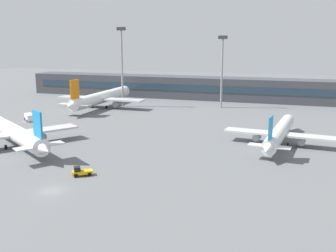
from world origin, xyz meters
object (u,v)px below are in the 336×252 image
at_px(airplane_near, 13,132).
at_px(airplane_far, 102,97).
at_px(floodlight_tower_west, 122,62).
at_px(airplane_mid, 280,132).
at_px(service_van_white, 29,117).
at_px(floodlight_tower_east, 222,66).
at_px(baggage_tug_yellow, 81,172).

relative_size(airplane_near, airplane_far, 0.78).
bearing_deg(floodlight_tower_west, airplane_mid, -33.50).
bearing_deg(airplane_mid, airplane_far, 151.74).
distance_m(airplane_mid, service_van_white, 73.64).
bearing_deg(floodlight_tower_east, floodlight_tower_west, -166.01).
bearing_deg(floodlight_tower_east, airplane_mid, -64.27).
height_order(airplane_far, floodlight_tower_east, floodlight_tower_east).
bearing_deg(floodlight_tower_west, service_van_white, -115.98).
bearing_deg(service_van_white, airplane_near, -60.02).
relative_size(airplane_near, floodlight_tower_west, 1.29).
xyz_separation_m(airplane_mid, floodlight_tower_west, (-57.33, 37.95, 13.52)).
bearing_deg(floodlight_tower_west, airplane_far, -150.13).
distance_m(baggage_tug_yellow, service_van_white, 56.32).
distance_m(baggage_tug_yellow, floodlight_tower_east, 83.04).
distance_m(airplane_near, baggage_tug_yellow, 29.34).
relative_size(airplane_near, airplane_mid, 0.99).
height_order(airplane_mid, floodlight_tower_east, floodlight_tower_east).
bearing_deg(airplane_near, airplane_far, 95.12).
distance_m(baggage_tug_yellow, floodlight_tower_west, 77.94).
height_order(baggage_tug_yellow, floodlight_tower_west, floodlight_tower_west).
distance_m(service_van_white, floodlight_tower_east, 67.31).
height_order(airplane_far, baggage_tug_yellow, airplane_far).
bearing_deg(floodlight_tower_west, floodlight_tower_east, 13.99).
height_order(airplane_near, baggage_tug_yellow, airplane_near).
xyz_separation_m(airplane_far, service_van_white, (-9.71, -29.40, -2.45)).
height_order(airplane_mid, service_van_white, airplane_mid).
xyz_separation_m(airplane_near, floodlight_tower_west, (1.50, 58.42, 13.11)).
bearing_deg(airplane_mid, floodlight_tower_west, 146.50).
bearing_deg(floodlight_tower_east, baggage_tug_yellow, -97.53).
distance_m(airplane_mid, floodlight_tower_west, 70.07).
xyz_separation_m(airplane_far, baggage_tug_yellow, (30.55, -68.79, -2.76)).
height_order(airplane_near, airplane_mid, airplane_near).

